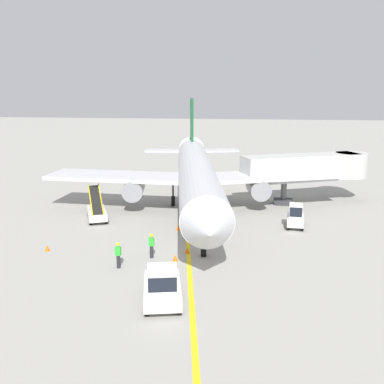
{
  "coord_description": "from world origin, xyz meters",
  "views": [
    {
      "loc": [
        3.89,
        -27.94,
        10.9
      ],
      "look_at": [
        -1.14,
        7.95,
        2.5
      ],
      "focal_mm": 40.69,
      "sensor_mm": 36.0,
      "label": 1
    }
  ],
  "objects_px": {
    "safety_cone_wingtip_left": "(178,228)",
    "safety_cone_wingtip_right": "(47,248)",
    "pushback_tug": "(162,287)",
    "ground_crew_wing_walker": "(118,254)",
    "ground_crew_marshaller": "(151,245)",
    "safety_cone_nose_left": "(187,250)",
    "baggage_tug_near_wing": "(295,217)",
    "jet_bridge": "(313,167)",
    "belt_loader_forward_hold": "(97,211)",
    "airliner": "(196,174)",
    "safety_cone_nose_right": "(175,258)"
  },
  "relations": [
    {
      "from": "airliner",
      "to": "jet_bridge",
      "type": "distance_m",
      "value": 12.01
    },
    {
      "from": "safety_cone_wingtip_right",
      "to": "safety_cone_nose_left",
      "type": "bearing_deg",
      "value": 5.57
    },
    {
      "from": "ground_crew_marshaller",
      "to": "safety_cone_nose_left",
      "type": "height_order",
      "value": "ground_crew_marshaller"
    },
    {
      "from": "jet_bridge",
      "to": "safety_cone_wingtip_left",
      "type": "distance_m",
      "value": 16.41
    },
    {
      "from": "safety_cone_nose_left",
      "to": "safety_cone_wingtip_right",
      "type": "distance_m",
      "value": 9.81
    },
    {
      "from": "airliner",
      "to": "jet_bridge",
      "type": "xyz_separation_m",
      "value": [
        11.16,
        4.42,
        0.12
      ]
    },
    {
      "from": "ground_crew_marshaller",
      "to": "safety_cone_nose_left",
      "type": "distance_m",
      "value": 2.61
    },
    {
      "from": "safety_cone_nose_left",
      "to": "safety_cone_wingtip_left",
      "type": "bearing_deg",
      "value": 106.52
    },
    {
      "from": "jet_bridge",
      "to": "ground_crew_marshaller",
      "type": "relative_size",
      "value": 7.53
    },
    {
      "from": "jet_bridge",
      "to": "safety_cone_wingtip_right",
      "type": "height_order",
      "value": "jet_bridge"
    },
    {
      "from": "belt_loader_forward_hold",
      "to": "safety_cone_nose_right",
      "type": "relative_size",
      "value": 11.54
    },
    {
      "from": "belt_loader_forward_hold",
      "to": "jet_bridge",
      "type": "bearing_deg",
      "value": 24.8
    },
    {
      "from": "baggage_tug_near_wing",
      "to": "safety_cone_nose_left",
      "type": "bearing_deg",
      "value": -139.08
    },
    {
      "from": "jet_bridge",
      "to": "baggage_tug_near_wing",
      "type": "height_order",
      "value": "jet_bridge"
    },
    {
      "from": "safety_cone_nose_left",
      "to": "safety_cone_wingtip_right",
      "type": "xyz_separation_m",
      "value": [
        -9.76,
        -0.95,
        0.0
      ]
    },
    {
      "from": "ground_crew_wing_walker",
      "to": "safety_cone_nose_left",
      "type": "bearing_deg",
      "value": 38.93
    },
    {
      "from": "airliner",
      "to": "safety_cone_nose_right",
      "type": "height_order",
      "value": "airliner"
    },
    {
      "from": "belt_loader_forward_hold",
      "to": "safety_cone_nose_right",
      "type": "height_order",
      "value": "belt_loader_forward_hold"
    },
    {
      "from": "belt_loader_forward_hold",
      "to": "safety_cone_wingtip_right",
      "type": "relative_size",
      "value": 11.54
    },
    {
      "from": "baggage_tug_near_wing",
      "to": "safety_cone_nose_left",
      "type": "relative_size",
      "value": 5.66
    },
    {
      "from": "belt_loader_forward_hold",
      "to": "ground_crew_wing_walker",
      "type": "distance_m",
      "value": 11.3
    },
    {
      "from": "pushback_tug",
      "to": "ground_crew_wing_walker",
      "type": "relative_size",
      "value": 2.31
    },
    {
      "from": "belt_loader_forward_hold",
      "to": "safety_cone_nose_right",
      "type": "xyz_separation_m",
      "value": [
        8.45,
        -8.43,
        -0.56
      ]
    },
    {
      "from": "safety_cone_wingtip_right",
      "to": "ground_crew_marshaller",
      "type": "bearing_deg",
      "value": -1.78
    },
    {
      "from": "pushback_tug",
      "to": "baggage_tug_near_wing",
      "type": "distance_m",
      "value": 16.46
    },
    {
      "from": "jet_bridge",
      "to": "safety_cone_wingtip_right",
      "type": "distance_m",
      "value": 26.39
    },
    {
      "from": "pushback_tug",
      "to": "safety_cone_nose_left",
      "type": "bearing_deg",
      "value": 88.73
    },
    {
      "from": "belt_loader_forward_hold",
      "to": "ground_crew_marshaller",
      "type": "xyz_separation_m",
      "value": [
        6.79,
        -8.11,
        0.13
      ]
    },
    {
      "from": "airliner",
      "to": "baggage_tug_near_wing",
      "type": "relative_size",
      "value": 14.14
    },
    {
      "from": "baggage_tug_near_wing",
      "to": "safety_cone_wingtip_right",
      "type": "distance_m",
      "value": 19.32
    },
    {
      "from": "safety_cone_wingtip_left",
      "to": "safety_cone_wingtip_right",
      "type": "height_order",
      "value": "same"
    },
    {
      "from": "airliner",
      "to": "safety_cone_nose_left",
      "type": "height_order",
      "value": "airliner"
    },
    {
      "from": "pushback_tug",
      "to": "safety_cone_nose_left",
      "type": "relative_size",
      "value": 8.94
    },
    {
      "from": "safety_cone_nose_left",
      "to": "baggage_tug_near_wing",
      "type": "bearing_deg",
      "value": 40.92
    },
    {
      "from": "jet_bridge",
      "to": "safety_cone_wingtip_left",
      "type": "xyz_separation_m",
      "value": [
        -11.77,
        -10.94,
        -3.32
      ]
    },
    {
      "from": "airliner",
      "to": "ground_crew_wing_walker",
      "type": "distance_m",
      "value": 15.11
    },
    {
      "from": "ground_crew_marshaller",
      "to": "baggage_tug_near_wing",
      "type": "bearing_deg",
      "value": 38.44
    },
    {
      "from": "jet_bridge",
      "to": "ground_crew_wing_walker",
      "type": "xyz_separation_m",
      "value": [
        -14.22,
        -19.01,
        -2.63
      ]
    },
    {
      "from": "safety_cone_nose_right",
      "to": "safety_cone_nose_left",
      "type": "bearing_deg",
      "value": 69.57
    },
    {
      "from": "airliner",
      "to": "belt_loader_forward_hold",
      "type": "relative_size",
      "value": 6.94
    },
    {
      "from": "pushback_tug",
      "to": "safety_cone_nose_left",
      "type": "distance_m",
      "value": 7.54
    },
    {
      "from": "baggage_tug_near_wing",
      "to": "safety_cone_wingtip_right",
      "type": "xyz_separation_m",
      "value": [
        -17.66,
        -7.8,
        -0.71
      ]
    },
    {
      "from": "safety_cone_nose_left",
      "to": "safety_cone_nose_right",
      "type": "bearing_deg",
      "value": -110.43
    },
    {
      "from": "ground_crew_marshaller",
      "to": "safety_cone_nose_left",
      "type": "relative_size",
      "value": 3.86
    },
    {
      "from": "pushback_tug",
      "to": "ground_crew_wing_walker",
      "type": "distance_m",
      "value": 5.73
    },
    {
      "from": "jet_bridge",
      "to": "pushback_tug",
      "type": "relative_size",
      "value": 3.26
    },
    {
      "from": "jet_bridge",
      "to": "pushback_tug",
      "type": "xyz_separation_m",
      "value": [
        -10.48,
        -23.35,
        -2.55
      ]
    },
    {
      "from": "pushback_tug",
      "to": "ground_crew_wing_walker",
      "type": "height_order",
      "value": "pushback_tug"
    },
    {
      "from": "airliner",
      "to": "safety_cone_nose_left",
      "type": "relative_size",
      "value": 80.07
    },
    {
      "from": "ground_crew_wing_walker",
      "to": "safety_cone_wingtip_right",
      "type": "bearing_deg",
      "value": 159.36
    }
  ]
}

